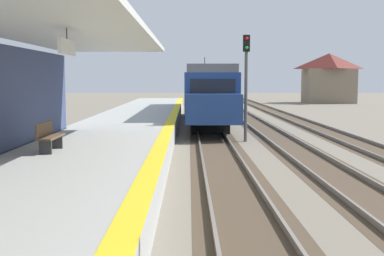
{
  "coord_description": "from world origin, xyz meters",
  "views": [
    {
      "loc": [
        0.67,
        -0.05,
        3.07
      ],
      "look_at": [
        0.74,
        9.55,
        2.1
      ],
      "focal_mm": 45.41,
      "sensor_mm": 36.0,
      "label": 1
    }
  ],
  "objects_px": {
    "approaching_train": "(207,92)",
    "distant_trackside_house": "(329,77)",
    "rail_signal_post": "(246,77)",
    "platform_bench": "(49,136)"
  },
  "relations": [
    {
      "from": "platform_bench",
      "to": "distant_trackside_house",
      "type": "xyz_separation_m",
      "value": [
        22.35,
        48.46,
        1.96
      ]
    },
    {
      "from": "approaching_train",
      "to": "distant_trackside_house",
      "type": "height_order",
      "value": "distant_trackside_house"
    },
    {
      "from": "rail_signal_post",
      "to": "distant_trackside_house",
      "type": "relative_size",
      "value": 0.79
    },
    {
      "from": "rail_signal_post",
      "to": "distant_trackside_house",
      "type": "xyz_separation_m",
      "value": [
        15.34,
        39.23,
        0.14
      ]
    },
    {
      "from": "approaching_train",
      "to": "rail_signal_post",
      "type": "xyz_separation_m",
      "value": [
        1.57,
        -9.74,
        1.02
      ]
    },
    {
      "from": "rail_signal_post",
      "to": "platform_bench",
      "type": "relative_size",
      "value": 3.25
    },
    {
      "from": "approaching_train",
      "to": "distant_trackside_house",
      "type": "distance_m",
      "value": 34.01
    },
    {
      "from": "approaching_train",
      "to": "rail_signal_post",
      "type": "distance_m",
      "value": 9.91
    },
    {
      "from": "rail_signal_post",
      "to": "approaching_train",
      "type": "bearing_deg",
      "value": 99.14
    },
    {
      "from": "approaching_train",
      "to": "distant_trackside_house",
      "type": "bearing_deg",
      "value": 60.18
    }
  ]
}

